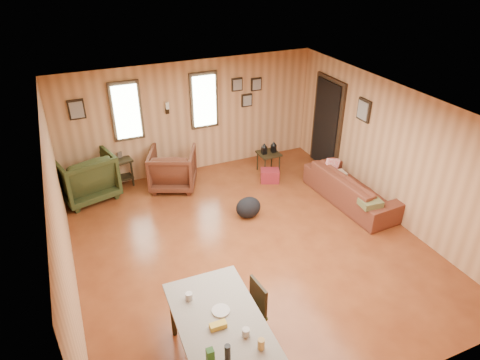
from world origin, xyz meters
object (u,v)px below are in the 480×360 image
object	(u,v)px
sofa	(353,183)
end_table	(116,167)
recliner_brown	(173,167)
dining_table	(220,325)
side_table	(269,152)
recliner_green	(85,174)

from	to	relation	value
sofa	end_table	distance (m)	4.74
recliner_brown	dining_table	distance (m)	4.46
end_table	sofa	bearing A→B (deg)	-31.42
sofa	recliner_brown	xyz separation A→B (m)	(-3.01, 1.93, 0.04)
side_table	dining_table	bearing A→B (deg)	-123.21
dining_table	side_table	bearing A→B (deg)	58.43
sofa	recliner_brown	distance (m)	3.58
end_table	dining_table	distance (m)	4.97
sofa	recliner_green	bearing A→B (deg)	61.31
side_table	end_table	bearing A→B (deg)	166.59
sofa	side_table	xyz separation A→B (m)	(-0.93, 1.73, 0.07)
recliner_brown	end_table	size ratio (longest dim) A/B	1.24
recliner_green	end_table	bearing A→B (deg)	-172.89
sofa	side_table	world-z (taller)	sofa
side_table	sofa	bearing A→B (deg)	-61.72
recliner_green	end_table	distance (m)	0.69
recliner_brown	recliner_green	xyz separation A→B (m)	(-1.67, 0.29, 0.07)
sofa	dining_table	world-z (taller)	dining_table
recliner_brown	dining_table	world-z (taller)	dining_table
end_table	side_table	size ratio (longest dim) A/B	1.04
recliner_brown	side_table	world-z (taller)	recliner_brown
recliner_green	dining_table	size ratio (longest dim) A/B	0.66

